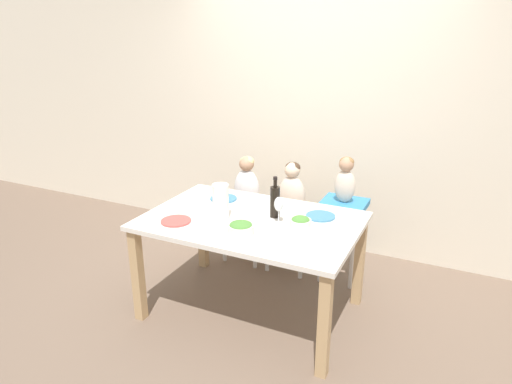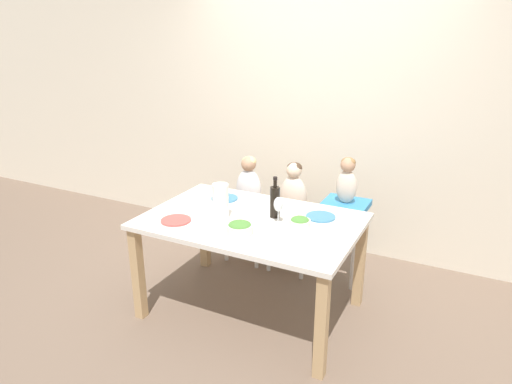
# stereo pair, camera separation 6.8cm
# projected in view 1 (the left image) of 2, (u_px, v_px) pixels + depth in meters

# --- Properties ---
(ground_plane) EXTENTS (14.00, 14.00, 0.00)m
(ground_plane) POSITION_uv_depth(u_px,v_px,m) (252.00, 309.00, 3.51)
(ground_plane) COLOR #705B4C
(wall_back) EXTENTS (10.00, 0.06, 2.70)m
(wall_back) POSITION_uv_depth(u_px,v_px,m) (316.00, 108.00, 4.23)
(wall_back) COLOR beige
(wall_back) RESTS_ON ground_plane
(dining_table) EXTENTS (1.52, 1.01, 0.76)m
(dining_table) POSITION_uv_depth(u_px,v_px,m) (252.00, 231.00, 3.29)
(dining_table) COLOR silver
(dining_table) RESTS_ON ground_plane
(chair_far_left) EXTENTS (0.43, 0.42, 0.47)m
(chair_far_left) POSITION_uv_depth(u_px,v_px,m) (247.00, 218.00, 4.20)
(chair_far_left) COLOR silver
(chair_far_left) RESTS_ON ground_plane
(chair_far_center) EXTENTS (0.43, 0.42, 0.47)m
(chair_far_center) POSITION_uv_depth(u_px,v_px,m) (291.00, 226.00, 4.02)
(chair_far_center) COLOR silver
(chair_far_center) RESTS_ON ground_plane
(chair_right_highchair) EXTENTS (0.36, 0.36, 0.70)m
(chair_right_highchair) POSITION_uv_depth(u_px,v_px,m) (343.00, 218.00, 3.79)
(chair_right_highchair) COLOR silver
(chair_right_highchair) RESTS_ON ground_plane
(person_child_left) EXTENTS (0.24, 0.15, 0.51)m
(person_child_left) POSITION_uv_depth(u_px,v_px,m) (247.00, 185.00, 4.09)
(person_child_left) COLOR silver
(person_child_left) RESTS_ON chair_far_left
(person_child_center) EXTENTS (0.24, 0.15, 0.51)m
(person_child_center) POSITION_uv_depth(u_px,v_px,m) (292.00, 192.00, 3.92)
(person_child_center) COLOR beige
(person_child_center) RESTS_ON chair_far_center
(person_baby_right) EXTENTS (0.17, 0.12, 0.38)m
(person_baby_right) POSITION_uv_depth(u_px,v_px,m) (346.00, 178.00, 3.67)
(person_baby_right) COLOR beige
(person_baby_right) RESTS_ON chair_right_highchair
(wine_bottle) EXTENTS (0.07, 0.07, 0.30)m
(wine_bottle) POSITION_uv_depth(u_px,v_px,m) (275.00, 201.00, 3.25)
(wine_bottle) COLOR black
(wine_bottle) RESTS_ON dining_table
(paper_towel_roll) EXTENTS (0.12, 0.12, 0.26)m
(paper_towel_roll) POSITION_uv_depth(u_px,v_px,m) (221.00, 202.00, 3.22)
(paper_towel_roll) COLOR white
(paper_towel_roll) RESTS_ON dining_table
(wine_glass_near) EXTENTS (0.07, 0.07, 0.19)m
(wine_glass_near) POSITION_uv_depth(u_px,v_px,m) (279.00, 205.00, 3.14)
(wine_glass_near) COLOR white
(wine_glass_near) RESTS_ON dining_table
(salad_bowl_large) EXTENTS (0.18, 0.18, 0.08)m
(salad_bowl_large) POSITION_uv_depth(u_px,v_px,m) (241.00, 228.00, 3.01)
(salad_bowl_large) COLOR silver
(salad_bowl_large) RESTS_ON dining_table
(salad_bowl_small) EXTENTS (0.15, 0.15, 0.08)m
(salad_bowl_small) POSITION_uv_depth(u_px,v_px,m) (301.00, 222.00, 3.10)
(salad_bowl_small) COLOR silver
(salad_bowl_small) RESTS_ON dining_table
(dinner_plate_front_left) EXTENTS (0.21, 0.21, 0.01)m
(dinner_plate_front_left) POSITION_uv_depth(u_px,v_px,m) (176.00, 221.00, 3.21)
(dinner_plate_front_left) COLOR #D14C47
(dinner_plate_front_left) RESTS_ON dining_table
(dinner_plate_back_left) EXTENTS (0.21, 0.21, 0.01)m
(dinner_plate_back_left) POSITION_uv_depth(u_px,v_px,m) (224.00, 198.00, 3.64)
(dinner_plate_back_left) COLOR teal
(dinner_plate_back_left) RESTS_ON dining_table
(dinner_plate_back_right) EXTENTS (0.21, 0.21, 0.01)m
(dinner_plate_back_right) POSITION_uv_depth(u_px,v_px,m) (321.00, 216.00, 3.29)
(dinner_plate_back_right) COLOR teal
(dinner_plate_back_right) RESTS_ON dining_table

